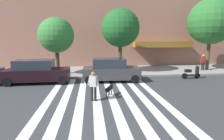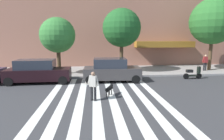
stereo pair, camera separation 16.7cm
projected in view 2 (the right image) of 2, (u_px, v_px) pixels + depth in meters
name	position (u px, v px, depth m)	size (l,w,h in m)	color
ground_plane	(77.00, 111.00, 8.81)	(160.00, 160.00, 0.00)	#353538
sidewalk_far	(86.00, 71.00, 19.02)	(80.00, 6.00, 0.15)	gray
crosswalk_stripes	(106.00, 110.00, 8.96)	(6.75, 14.25, 0.01)	silver
parked_car_behind_first	(38.00, 72.00, 14.26)	(4.83, 1.96, 1.83)	black
parked_car_third_in_line	(112.00, 70.00, 14.83)	(4.55, 2.17, 1.85)	#383435
parked_scooter	(193.00, 73.00, 15.72)	(1.63, 0.50, 1.11)	black
street_tree_nearest	(58.00, 35.00, 16.67)	(3.19, 3.19, 5.17)	#4C3823
street_tree_middle	(122.00, 28.00, 17.64)	(3.68, 3.68, 6.12)	#4C3823
street_tree_further	(213.00, 21.00, 18.64)	(4.64, 4.64, 7.31)	#4C3823
pedestrian_dog_walker	(93.00, 85.00, 10.11)	(0.68, 0.38, 1.64)	black
dog_on_leash	(109.00, 89.00, 11.09)	(0.57, 1.04, 0.65)	black
pedestrian_bystander	(205.00, 62.00, 18.89)	(0.70, 0.24, 1.64)	black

